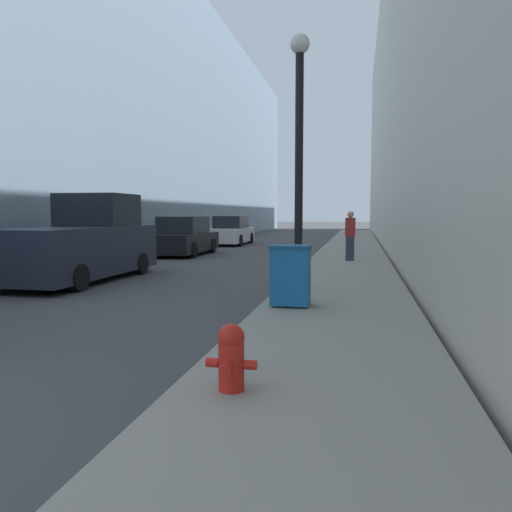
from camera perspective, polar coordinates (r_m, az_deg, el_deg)
The scene contains 10 objects.
sidewalk_right at distance 20.10m, azimuth 10.68°, elevation -0.09°, with size 2.81×60.00×0.14m.
building_left_glass at distance 32.50m, azimuth -17.50°, elevation 14.81°, with size 12.00×60.00×15.00m.
building_right_stone at distance 29.65m, azimuth 26.63°, elevation 17.18°, with size 12.00×60.00×16.69m.
fire_hydrant at distance 4.77m, azimuth -2.87°, elevation -11.33°, with size 0.48×0.37×0.63m.
trash_bin at distance 8.95m, azimuth 3.97°, elevation -2.16°, with size 0.69×0.60×1.09m.
lamppost at distance 11.15m, azimuth 4.95°, elevation 12.27°, with size 0.43×0.43×5.49m.
pickup_truck at distance 14.15m, azimuth -19.07°, elevation 1.33°, with size 2.08×5.39×2.34m.
parked_sedan_near at distance 21.65m, azimuth -8.25°, elevation 2.11°, with size 1.93×4.48×1.66m.
parked_sedan_far at distance 28.53m, azimuth -2.84°, elevation 2.81°, with size 1.86×4.60×1.63m.
pedestrian_on_sidewalk at distance 17.73m, azimuth 10.71°, elevation 2.28°, with size 0.35×0.23×1.73m.
Camera 1 is at (5.01, -2.02, 1.81)m, focal length 35.00 mm.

